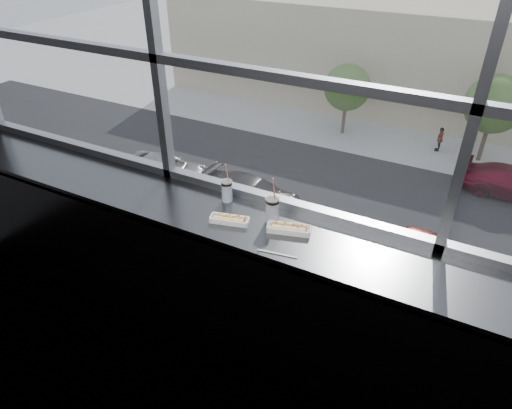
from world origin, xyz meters
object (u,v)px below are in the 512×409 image
at_px(hotdog_tray_left, 230,219).
at_px(tree_center, 494,104).
at_px(soda_cup_left, 227,190).
at_px(hotdog_tray_right, 289,228).
at_px(car_near_a, 164,167).
at_px(pedestrian_b, 440,137).
at_px(car_near_c, 428,242).
at_px(wrapper, 221,220).
at_px(loose_straw, 277,254).
at_px(soda_cup_right, 272,209).
at_px(tree_left, 347,88).
at_px(car_near_b, 252,190).

height_order(hotdog_tray_left, tree_center, hotdog_tray_left).
bearing_deg(soda_cup_left, hotdog_tray_left, -56.05).
relative_size(hotdog_tray_right, car_near_a, 0.04).
xyz_separation_m(car_near_a, pedestrian_b, (13.66, 12.18, -0.10)).
height_order(car_near_a, car_near_c, car_near_a).
height_order(soda_cup_left, wrapper, soda_cup_left).
xyz_separation_m(loose_straw, car_near_c, (0.16, 16.50, -11.13)).
distance_m(wrapper, car_near_a, 24.36).
xyz_separation_m(soda_cup_right, tree_center, (1.62, 28.20, -8.37)).
bearing_deg(tree_left, car_near_a, -120.12).
relative_size(soda_cup_left, wrapper, 2.81).
relative_size(hotdog_tray_right, pedestrian_b, 0.15).
distance_m(hotdog_tray_left, car_near_a, 24.39).
bearing_deg(hotdog_tray_right, pedestrian_b, 76.52).
height_order(car_near_c, tree_center, tree_center).
relative_size(soda_cup_right, car_near_c, 0.06).
bearing_deg(tree_center, tree_left, -180.00).
xyz_separation_m(hotdog_tray_left, loose_straw, (0.42, -0.15, -0.02)).
xyz_separation_m(car_near_a, tree_center, (16.26, 12.00, 2.68)).
bearing_deg(car_near_c, car_near_a, 88.15).
relative_size(soda_cup_left, loose_straw, 1.21).
distance_m(soda_cup_left, soda_cup_right, 0.40).
distance_m(hotdog_tray_right, soda_cup_right, 0.17).
bearing_deg(tree_left, loose_straw, -74.58).
bearing_deg(car_near_b, tree_center, -37.74).
distance_m(loose_straw, tree_center, 29.71).
relative_size(hotdog_tray_right, car_near_c, 0.05).
relative_size(car_near_c, tree_left, 1.09).
xyz_separation_m(hotdog_tray_left, car_near_b, (-8.55, 16.34, -10.91)).
bearing_deg(car_near_c, hotdog_tray_left, 176.11).
bearing_deg(soda_cup_right, hotdog_tray_right, -19.96).
bearing_deg(hotdog_tray_left, wrapper, -178.67).
bearing_deg(pedestrian_b, loose_straw, 2.32).
xyz_separation_m(pedestrian_b, tree_center, (2.60, -0.18, 2.78)).
bearing_deg(hotdog_tray_left, soda_cup_left, 109.68).
distance_m(wrapper, tree_center, 29.60).
bearing_deg(car_near_b, pedestrian_b, -29.46).
bearing_deg(tree_left, soda_cup_right, -74.77).
relative_size(soda_cup_left, tree_left, 0.06).
xyz_separation_m(hotdog_tray_left, tree_left, (-7.44, 28.34, -8.70)).
relative_size(wrapper, tree_left, 0.02).
distance_m(tree_left, tree_center, 9.31).
height_order(soda_cup_right, car_near_a, soda_cup_right).
bearing_deg(wrapper, car_near_a, 131.24).
xyz_separation_m(hotdog_tray_left, pedestrian_b, (-0.74, 28.52, -11.08)).
xyz_separation_m(loose_straw, wrapper, (-0.48, 0.14, 0.01)).
bearing_deg(car_near_b, car_near_a, 93.21).
bearing_deg(soda_cup_left, tree_left, 104.53).
relative_size(hotdog_tray_left, loose_straw, 1.09).
xyz_separation_m(loose_straw, tree_left, (-7.86, 28.49, -8.68)).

